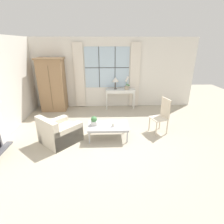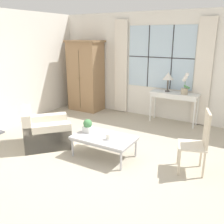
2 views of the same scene
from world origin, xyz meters
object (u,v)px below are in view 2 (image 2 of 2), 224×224
object	(u,v)px
armoire	(86,76)
pillar_candle	(108,137)
table_lamp	(168,77)
side_chair_wooden	(199,139)
armchair_upholstered	(45,132)
console_table	(174,96)
potted_plant_small	(88,126)
potted_orchid	(185,86)
coffee_table	(104,139)

from	to	relation	value
armoire	pillar_candle	distance (m)	3.43
table_lamp	side_chair_wooden	bearing A→B (deg)	-59.85
armoire	side_chair_wooden	world-z (taller)	armoire
armoire	armchair_upholstered	world-z (taller)	armoire
side_chair_wooden	pillar_candle	size ratio (longest dim) A/B	9.02
armoire	console_table	size ratio (longest dim) A/B	1.70
table_lamp	potted_plant_small	size ratio (longest dim) A/B	1.91
potted_orchid	armchair_upholstered	bearing A→B (deg)	-129.24
table_lamp	side_chair_wooden	world-z (taller)	table_lamp
side_chair_wooden	coffee_table	world-z (taller)	side_chair_wooden
console_table	coffee_table	distance (m)	2.59
side_chair_wooden	pillar_candle	xyz separation A→B (m)	(-1.49, -0.39, -0.15)
side_chair_wooden	potted_plant_small	bearing A→B (deg)	-172.29
console_table	table_lamp	bearing A→B (deg)	170.52
table_lamp	potted_orchid	world-z (taller)	potted_orchid
armchair_upholstered	pillar_candle	bearing A→B (deg)	2.99
table_lamp	side_chair_wooden	distance (m)	2.64
potted_plant_small	pillar_candle	bearing A→B (deg)	-12.61
side_chair_wooden	table_lamp	bearing A→B (deg)	120.15
console_table	pillar_candle	size ratio (longest dim) A/B	10.23
table_lamp	console_table	bearing A→B (deg)	-9.48
table_lamp	side_chair_wooden	xyz separation A→B (m)	(1.29, -2.22, -0.60)
armchair_upholstered	potted_plant_small	xyz separation A→B (m)	(0.95, 0.20, 0.27)
side_chair_wooden	coffee_table	xyz separation A→B (m)	(-1.63, -0.32, -0.23)
potted_plant_small	armchair_upholstered	bearing A→B (deg)	-168.21
armoire	table_lamp	distance (m)	2.50
console_table	pillar_candle	bearing A→B (deg)	-98.84
potted_orchid	coffee_table	bearing A→B (deg)	-107.85
coffee_table	table_lamp	bearing A→B (deg)	82.45
console_table	potted_orchid	size ratio (longest dim) A/B	2.26
potted_plant_small	console_table	bearing A→B (deg)	69.12
side_chair_wooden	armchair_upholstered	bearing A→B (deg)	-170.98
console_table	potted_plant_small	distance (m)	2.64
armchair_upholstered	side_chair_wooden	distance (m)	3.03
side_chair_wooden	pillar_candle	bearing A→B (deg)	-165.16
potted_orchid	side_chair_wooden	distance (m)	2.34
console_table	pillar_candle	distance (m)	2.63
table_lamp	armchair_upholstered	size ratio (longest dim) A/B	0.39
coffee_table	pillar_candle	xyz separation A→B (m)	(0.14, -0.08, 0.09)
potted_orchid	potted_plant_small	xyz separation A→B (m)	(-1.19, -2.42, -0.48)
potted_orchid	armchair_upholstered	size ratio (longest dim) A/B	0.43
potted_orchid	side_chair_wooden	xyz separation A→B (m)	(0.83, -2.15, -0.41)
armoire	table_lamp	size ratio (longest dim) A/B	4.19
console_table	side_chair_wooden	world-z (taller)	side_chair_wooden
pillar_candle	armchair_upholstered	bearing A→B (deg)	-177.01
coffee_table	potted_plant_small	world-z (taller)	potted_plant_small
armoire	table_lamp	bearing A→B (deg)	3.07
armchair_upholstered	coffee_table	size ratio (longest dim) A/B	1.10
console_table	potted_plant_small	bearing A→B (deg)	-110.88
console_table	potted_orchid	bearing A→B (deg)	-9.18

